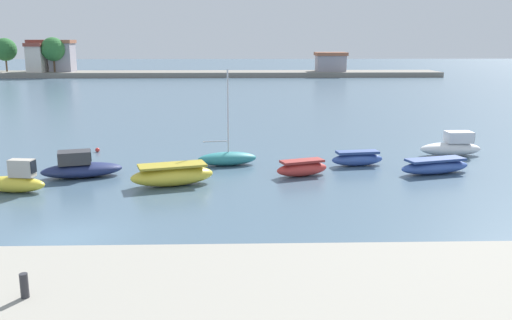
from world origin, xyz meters
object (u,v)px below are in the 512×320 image
(mooring_bollard, at_px, (24,286))
(moored_boat_8, at_px, (452,146))
(moored_boat_1, at_px, (14,181))
(moored_boat_6, at_px, (357,159))
(moored_boat_5, at_px, (302,168))
(moored_boat_7, at_px, (435,166))
(mooring_buoy_0, at_px, (97,150))
(mooring_buoy_1, at_px, (372,155))
(moored_boat_4, at_px, (227,158))
(moored_boat_2, at_px, (81,168))
(moored_boat_3, at_px, (172,175))

(mooring_bollard, distance_m, moored_boat_8, 31.79)
(moored_boat_1, xyz_separation_m, moored_boat_6, (19.48, 5.72, -0.14))
(moored_boat_5, height_order, moored_boat_6, moored_boat_5)
(mooring_bollard, height_order, moored_boat_7, mooring_bollard)
(mooring_bollard, xyz_separation_m, mooring_buoy_0, (-4.91, 26.53, -1.88))
(mooring_buoy_1, bearing_deg, moored_boat_4, -169.09)
(mooring_bollard, height_order, moored_boat_1, mooring_bollard)
(moored_boat_6, distance_m, mooring_buoy_0, 18.41)
(moored_boat_1, xyz_separation_m, mooring_buoy_0, (1.73, 10.56, -0.43))
(moored_boat_1, height_order, moored_boat_2, moored_boat_1)
(mooring_buoy_0, bearing_deg, mooring_bollard, -79.52)
(moored_boat_2, distance_m, mooring_buoy_0, 7.46)
(moored_boat_4, bearing_deg, mooring_bollard, -111.21)
(moored_boat_6, relative_size, mooring_buoy_1, 8.92)
(moored_boat_3, xyz_separation_m, moored_boat_8, (18.51, 7.47, 0.07))
(moored_boat_5, height_order, moored_boat_7, moored_boat_5)
(moored_boat_5, xyz_separation_m, mooring_buoy_1, (5.33, 4.87, -0.27))
(mooring_buoy_1, bearing_deg, moored_boat_8, 6.49)
(moored_boat_2, distance_m, moored_boat_5, 13.04)
(moored_boat_7, bearing_deg, mooring_bollard, -147.13)
(moored_boat_2, relative_size, moored_boat_8, 1.15)
(moored_boat_4, distance_m, moored_boat_7, 12.86)
(moored_boat_1, relative_size, moored_boat_7, 0.78)
(moored_boat_6, relative_size, moored_boat_8, 0.81)
(mooring_bollard, xyz_separation_m, moored_boat_6, (12.85, 21.69, -1.59))
(moored_boat_5, relative_size, mooring_buoy_0, 10.78)
(moored_boat_8, height_order, mooring_buoy_1, moored_boat_8)
(moored_boat_4, relative_size, moored_boat_7, 1.29)
(moored_boat_1, distance_m, moored_boat_6, 20.30)
(mooring_bollard, height_order, moored_boat_3, mooring_bollard)
(moored_boat_5, bearing_deg, mooring_buoy_1, 23.04)
(moored_boat_7, distance_m, mooring_buoy_1, 5.31)
(moored_boat_1, distance_m, mooring_buoy_0, 10.71)
(moored_boat_2, height_order, moored_boat_8, moored_boat_8)
(moored_boat_4, bearing_deg, moored_boat_6, -12.05)
(mooring_bollard, bearing_deg, mooring_buoy_0, 100.48)
(moored_boat_3, relative_size, moored_boat_5, 1.44)
(moored_boat_3, height_order, moored_boat_8, moored_boat_8)
(moored_boat_2, distance_m, moored_boat_6, 17.08)
(moored_boat_6, height_order, moored_boat_7, moored_boat_6)
(moored_boat_1, relative_size, mooring_buoy_1, 9.44)
(moored_boat_8, bearing_deg, moored_boat_5, -154.76)
(mooring_buoy_1, bearing_deg, mooring_bollard, -120.91)
(moored_boat_2, height_order, moored_boat_6, moored_boat_2)
(moored_boat_2, relative_size, mooring_buoy_0, 15.62)
(moored_boat_2, bearing_deg, mooring_buoy_0, 80.91)
(moored_boat_3, distance_m, moored_boat_7, 15.68)
(moored_boat_3, relative_size, moored_boat_6, 1.40)
(moored_boat_6, bearing_deg, mooring_buoy_0, 156.57)
(mooring_bollard, height_order, moored_boat_2, mooring_bollard)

